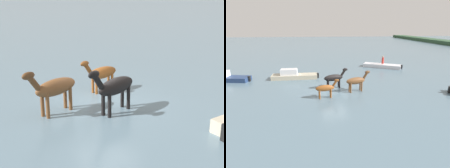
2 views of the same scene
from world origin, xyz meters
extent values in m
plane|color=slate|center=(0.00, 0.00, 0.00)|extent=(187.98, 187.98, 0.00)
ellipsoid|color=black|center=(-0.69, -0.04, 1.12)|extent=(1.14, 2.12, 0.69)
cylinder|color=black|center=(-1.02, 0.50, 0.56)|extent=(0.15, 0.15, 1.12)
cylinder|color=black|center=(-0.70, 0.59, 0.56)|extent=(0.15, 0.15, 1.12)
cylinder|color=black|center=(-0.68, -0.67, 0.56)|extent=(0.15, 0.15, 1.12)
cylinder|color=black|center=(-0.37, -0.58, 0.56)|extent=(0.15, 0.15, 1.12)
cylinder|color=black|center=(-0.99, 1.00, 1.57)|extent=(0.40, 0.66, 0.75)
ellipsoid|color=black|center=(-1.05, 1.20, 1.88)|extent=(0.38, 0.60, 0.30)
ellipsoid|color=brown|center=(1.92, -1.03, 0.94)|extent=(0.75, 1.75, 0.57)
cylinder|color=brown|center=(1.70, -0.55, 0.47)|extent=(0.12, 0.12, 0.94)
cylinder|color=brown|center=(1.97, -0.51, 0.47)|extent=(0.12, 0.12, 0.94)
cylinder|color=brown|center=(1.86, -1.56, 0.47)|extent=(0.12, 0.12, 0.94)
cylinder|color=brown|center=(2.13, -1.52, 0.47)|extent=(0.12, 0.12, 0.94)
cylinder|color=brown|center=(1.78, -0.15, 1.31)|extent=(0.27, 0.54, 0.62)
ellipsoid|color=brown|center=(1.75, 0.03, 1.56)|extent=(0.26, 0.49, 0.25)
ellipsoid|color=brown|center=(0.57, 2.02, 1.11)|extent=(1.13, 2.09, 0.68)
cylinder|color=brown|center=(0.24, 2.55, 0.56)|extent=(0.15, 0.15, 1.11)
cylinder|color=brown|center=(0.55, 2.64, 0.56)|extent=(0.15, 0.15, 1.11)
cylinder|color=brown|center=(0.58, 1.39, 0.56)|extent=(0.15, 0.15, 1.11)
cylinder|color=brown|center=(0.89, 1.48, 0.56)|extent=(0.15, 0.15, 1.11)
cylinder|color=#50311A|center=(0.27, 3.04, 1.55)|extent=(0.40, 0.66, 0.74)
ellipsoid|color=#50311A|center=(0.21, 3.24, 1.85)|extent=(0.38, 0.59, 0.30)
camera|label=1|loc=(-11.03, 7.09, 5.11)|focal=52.45mm
camera|label=2|loc=(17.28, -1.60, 6.22)|focal=29.33mm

